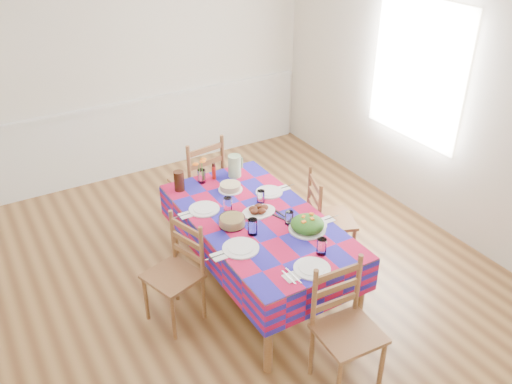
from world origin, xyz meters
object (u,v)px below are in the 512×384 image
at_px(dining_table, 258,226).
at_px(chair_left, 177,273).
at_px(chair_near, 345,329).
at_px(meat_platter, 258,210).
at_px(tea_pitcher, 179,181).
at_px(green_pitcher, 235,166).
at_px(chair_right, 327,220).
at_px(chair_far, 199,182).

xyz_separation_m(dining_table, chair_left, (-0.74, 0.01, -0.20)).
bearing_deg(chair_near, meat_platter, 91.38).
xyz_separation_m(tea_pitcher, chair_left, (-0.38, -0.75, -0.38)).
relative_size(green_pitcher, tea_pitcher, 1.13).
xyz_separation_m(meat_platter, tea_pitcher, (-0.41, 0.69, 0.07)).
distance_m(chair_near, chair_right, 1.40).
bearing_deg(chair_right, chair_left, 110.97).
relative_size(dining_table, chair_far, 1.83).
height_order(meat_platter, chair_near, chair_near).
distance_m(tea_pitcher, chair_far, 0.64).
height_order(chair_far, chair_left, chair_far).
distance_m(tea_pitcher, chair_left, 0.92).
xyz_separation_m(meat_platter, chair_near, (-0.04, -1.24, -0.28)).
distance_m(chair_left, chair_right, 1.49).
relative_size(tea_pitcher, chair_far, 0.18).
bearing_deg(chair_far, meat_platter, 84.49).
relative_size(tea_pitcher, chair_near, 0.20).
relative_size(green_pitcher, chair_far, 0.21).
distance_m(dining_table, chair_right, 0.77).
bearing_deg(chair_far, chair_left, 49.40).
xyz_separation_m(green_pitcher, chair_right, (0.56, -0.73, -0.37)).
height_order(meat_platter, chair_far, chair_far).
bearing_deg(chair_right, green_pitcher, 58.27).
bearing_deg(dining_table, meat_platter, 57.02).
height_order(dining_table, chair_near, chair_near).
distance_m(meat_platter, chair_far, 1.12).
height_order(tea_pitcher, chair_near, chair_near).
relative_size(meat_platter, chair_left, 0.33).
bearing_deg(chair_left, chair_far, 129.30).
bearing_deg(chair_right, tea_pitcher, 77.05).
xyz_separation_m(tea_pitcher, chair_right, (1.11, -0.74, -0.36)).
bearing_deg(chair_far, dining_table, 82.11).
height_order(green_pitcher, chair_left, green_pitcher).
height_order(dining_table, chair_right, chair_right).
xyz_separation_m(meat_platter, chair_far, (-0.04, 1.09, -0.25)).
xyz_separation_m(tea_pitcher, chair_near, (0.37, -1.93, -0.35)).
xyz_separation_m(dining_table, chair_near, (0.00, -1.17, -0.18)).
bearing_deg(chair_near, chair_right, 61.35).
xyz_separation_m(chair_near, chair_left, (-0.75, 1.18, -0.03)).
bearing_deg(tea_pitcher, meat_platter, -59.02).
bearing_deg(meat_platter, chair_near, -92.00).
distance_m(dining_table, chair_near, 1.18).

